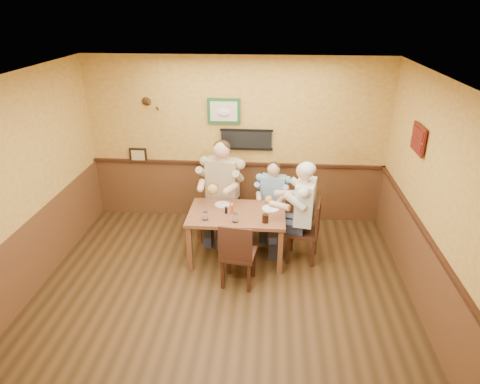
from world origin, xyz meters
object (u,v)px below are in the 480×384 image
Objects in this scene: chair_near_side at (238,252)px; hot_sauce_bottle at (232,209)px; diner_blue_polo at (273,202)px; chair_back_left at (223,206)px; chair_back_right at (272,212)px; chair_right_end at (303,230)px; water_glass_mid at (235,218)px; cola_tumbler at (265,218)px; pepper_shaker at (226,210)px; diner_white_elder at (304,218)px; diner_tan_shirt at (223,194)px; water_glass_left at (205,216)px; dining_table at (237,218)px; salt_shaker at (225,208)px.

hot_sauce_bottle is at bearing -68.94° from chair_near_side.
chair_back_left is at bearing -164.38° from diner_blue_polo.
diner_blue_polo is (0.00, 0.00, 0.17)m from chair_back_right.
chair_right_end is 1.08m from water_glass_mid.
chair_near_side reaches higher than cola_tumbler.
chair_back_left is at bearing 100.56° from pepper_shaker.
water_glass_mid is at bearing -74.11° from hot_sauce_bottle.
hot_sauce_bottle is (-0.14, 0.58, 0.35)m from chair_near_side.
diner_blue_polo is at bearing -137.64° from diner_white_elder.
chair_back_right is at bearing 54.48° from hot_sauce_bottle.
diner_tan_shirt is at bearing 106.57° from water_glass_mid.
chair_back_left is 0.98m from water_glass_left.
water_glass_left is 0.99× the size of cola_tumbler.
cola_tumbler is at bearing -32.68° from dining_table.
pepper_shaker is at bearing -68.63° from chair_back_left.
water_glass_left is 0.43m from water_glass_mid.
diner_tan_shirt reaches higher than chair_back_left.
chair_back_right is 1.44m from water_glass_left.
chair_near_side is 8.07× the size of cola_tumbler.
chair_back_left is at bearing 126.89° from cola_tumbler.
water_glass_mid is at bearing -70.48° from chair_near_side.
diner_tan_shirt reaches higher than diner_blue_polo.
chair_right_end reaches higher than chair_back_right.
chair_near_side is 0.72m from pepper_shaker.
chair_near_side is 8.14× the size of water_glass_left.
diner_white_elder reaches higher than water_glass_left.
chair_back_left reaches higher than dining_table.
water_glass_mid is (-0.97, -0.32, 0.12)m from diner_white_elder.
chair_back_right is at bearing -100.03° from chair_near_side.
salt_shaker is at bearing 151.76° from cola_tumbler.
dining_table is at bearing -115.13° from diner_blue_polo.
pepper_shaker reaches higher than chair_back_right.
water_glass_left is at bearing -123.55° from diner_blue_polo.
dining_table is 15.06× the size of salt_shaker.
water_glass_mid is at bearing -62.61° from diner_tan_shirt.
diner_white_elder is (0.00, 0.00, 0.21)m from chair_right_end.
chair_back_left is 1.41m from chair_right_end.
chair_back_right is 0.82× the size of chair_right_end.
salt_shaker is (-0.69, -0.71, 0.23)m from diner_blue_polo.
pepper_shaker is at bearing -76.26° from chair_right_end.
chair_near_side is 10.33× the size of salt_shaker.
chair_near_side is 0.69m from hot_sauce_bottle.
hot_sauce_bottle is (-0.58, -0.82, 0.26)m from diner_blue_polo.
diner_blue_polo is 12.21× the size of salt_shaker.
diner_tan_shirt is at bearing 100.09° from salt_shaker.
chair_right_end is at bearing -135.74° from chair_near_side.
chair_near_side is at bearing -76.43° from hot_sauce_bottle.
diner_blue_polo is at bearing -137.64° from chair_right_end.
chair_near_side is at bearing -63.81° from diner_tan_shirt.
chair_back_right is (0.52, 0.76, -0.26)m from dining_table.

